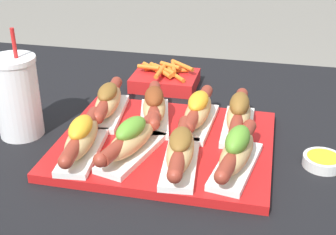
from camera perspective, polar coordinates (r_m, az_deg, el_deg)
serving_tray at (r=0.95m, az=-0.27°, el=-3.19°), size 0.42×0.35×0.02m
hot_dog_0 at (r=0.89m, az=-10.48°, el=-2.48°), size 0.08×0.21×0.07m
hot_dog_1 at (r=0.87m, az=-4.71°, el=-2.63°), size 0.10×0.21×0.07m
hot_dog_2 at (r=0.84m, az=1.53°, el=-3.98°), size 0.08×0.21×0.07m
hot_dog_3 at (r=0.84m, az=8.38°, el=-4.13°), size 0.09×0.21×0.08m
hot_dog_4 at (r=1.03m, az=-7.31°, el=1.95°), size 0.08×0.21×0.07m
hot_dog_5 at (r=1.00m, az=-1.69°, el=1.37°), size 0.10×0.21×0.08m
hot_dog_6 at (r=0.98m, az=3.69°, el=0.81°), size 0.07×0.22×0.07m
hot_dog_7 at (r=0.97m, az=8.62°, el=0.38°), size 0.06×0.22×0.08m
sauce_bowl at (r=0.93m, az=18.34°, el=-4.91°), size 0.07×0.07×0.02m
drink_cup at (r=1.01m, az=-17.90°, el=2.42°), size 0.09×0.09×0.23m
fries_basket at (r=1.23m, az=-0.35°, el=4.72°), size 0.17×0.13×0.06m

